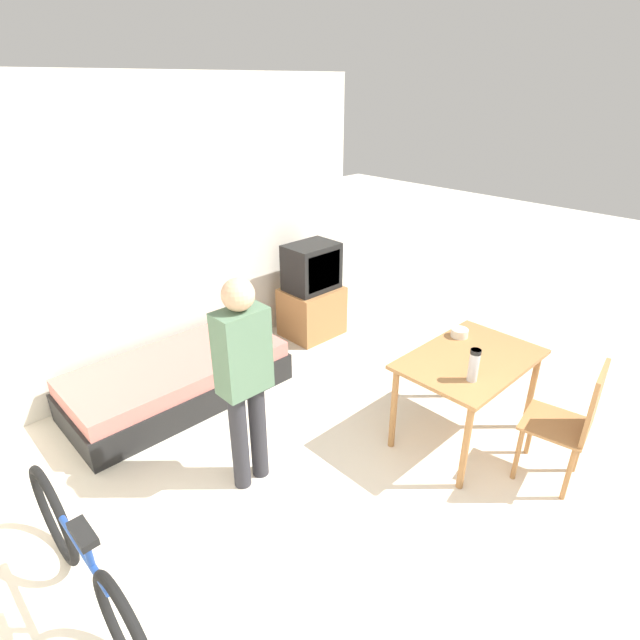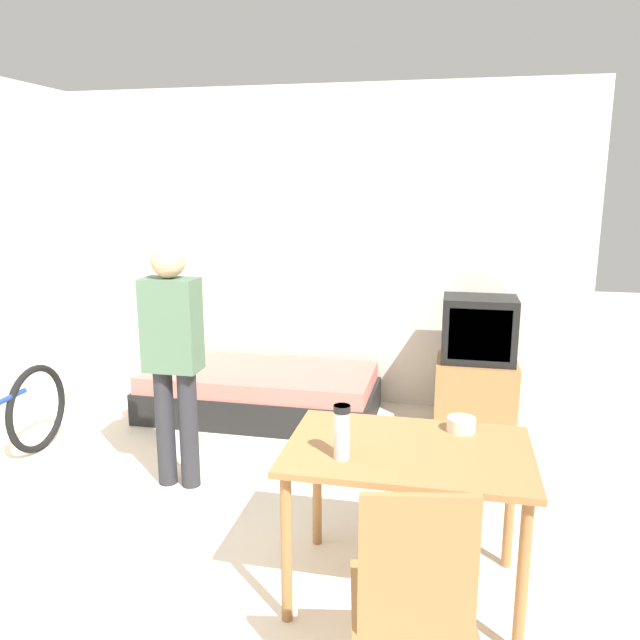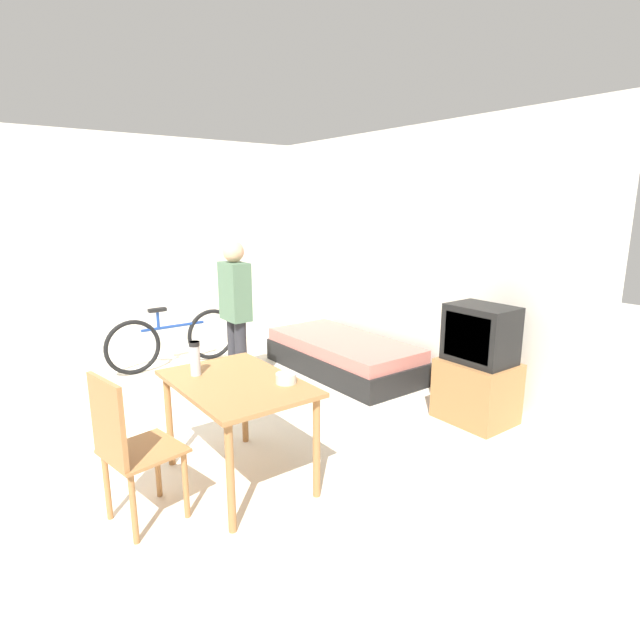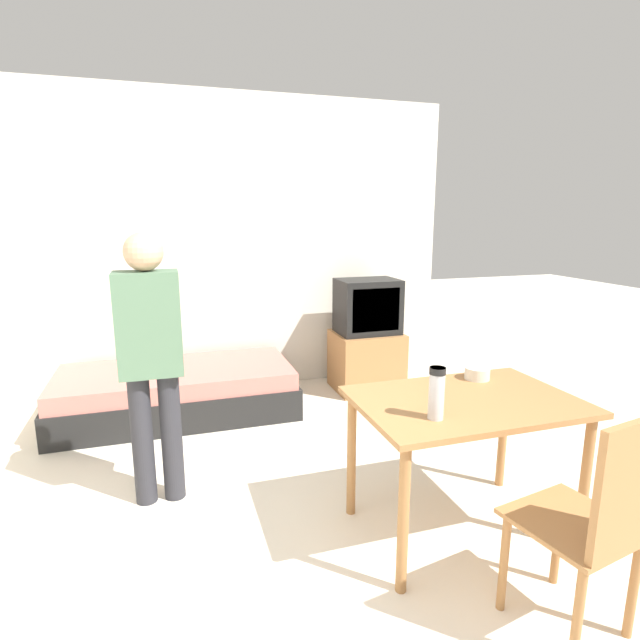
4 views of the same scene
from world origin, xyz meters
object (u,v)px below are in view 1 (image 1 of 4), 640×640
daybed (178,379)px  dining_table (469,369)px  person_standing (244,373)px  mate_bowl (460,333)px  thermos_flask (474,364)px  tv (312,294)px  bicycle (85,567)px  wooden_chair (573,419)px

daybed → dining_table: bearing=-56.4°
person_standing → mate_bowl: 1.83m
thermos_flask → mate_bowl: 0.67m
dining_table → thermos_flask: size_ratio=4.56×
tv → bicycle: (-3.10, -1.60, -0.15)m
tv → thermos_flask: size_ratio=4.35×
thermos_flask → person_standing: bearing=142.3°
tv → thermos_flask: tv is taller
bicycle → tv: bearing=27.3°
daybed → thermos_flask: 2.57m
dining_table → person_standing: bearing=152.6°
thermos_flask → mate_bowl: (0.51, 0.42, -0.10)m
bicycle → mate_bowl: (2.96, -0.32, 0.44)m
person_standing → dining_table: bearing=-27.4°
wooden_chair → dining_table: bearing=95.9°
tv → bicycle: tv is taller
thermos_flask → mate_bowl: thermos_flask is taller
person_standing → mate_bowl: (1.75, -0.53, -0.13)m
daybed → mate_bowl: 2.49m
bicycle → mate_bowl: size_ratio=11.62×
person_standing → thermos_flask: bearing=-37.7°
wooden_chair → thermos_flask: (-0.36, 0.59, 0.33)m
dining_table → bicycle: (-2.73, 0.57, -0.31)m
bicycle → daybed: bearing=47.7°
tv → bicycle: bearing=-152.7°
wooden_chair → bicycle: wooden_chair is taller
dining_table → wooden_chair: size_ratio=1.15×
person_standing → bicycle: bearing=-170.0°
daybed → tv: 1.77m
daybed → thermos_flask: (1.09, -2.23, 0.67)m
dining_table → mate_bowl: size_ratio=8.02×
wooden_chair → mate_bowl: size_ratio=6.99×
bicycle → mate_bowl: mate_bowl is taller
daybed → tv: bearing=3.6°
bicycle → mate_bowl: bearing=-6.2°
bicycle → dining_table: bearing=-11.8°
person_standing → mate_bowl: size_ratio=11.27×
daybed → bicycle: (-1.36, -1.49, 0.13)m
person_standing → thermos_flask: 1.56m
bicycle → thermos_flask: thermos_flask is taller
dining_table → person_standing: 1.72m
tv → wooden_chair: size_ratio=1.09×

